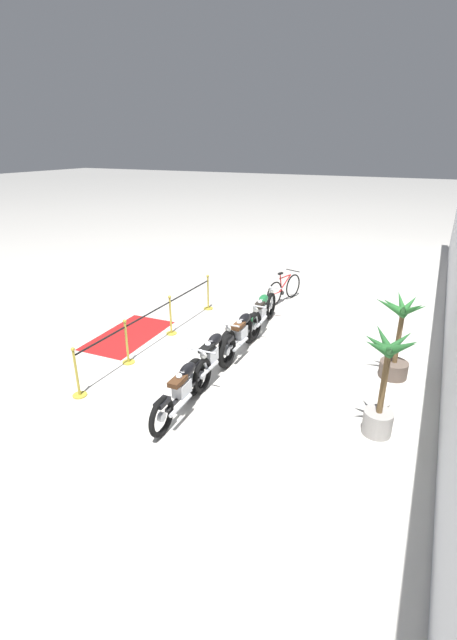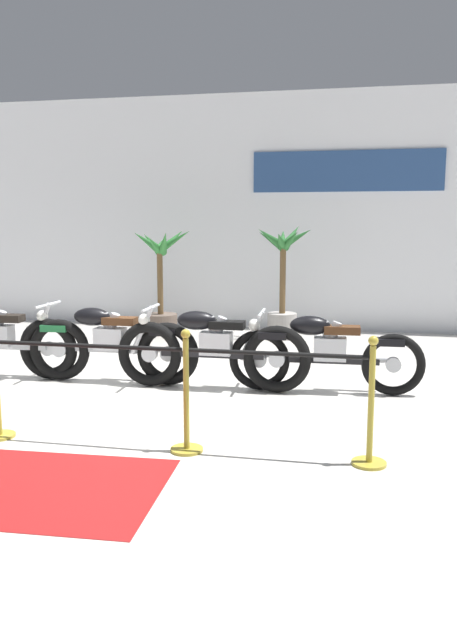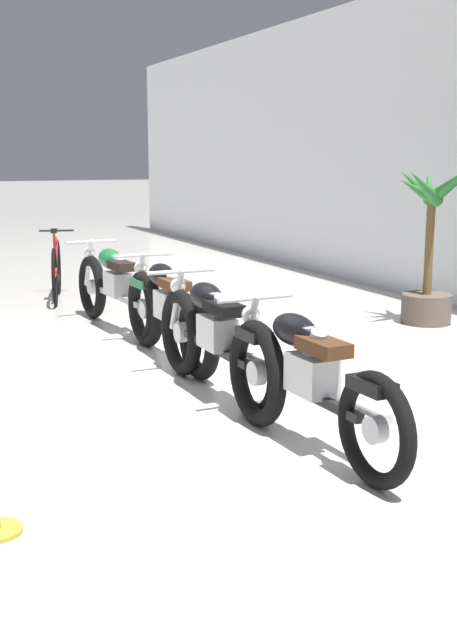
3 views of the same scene
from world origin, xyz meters
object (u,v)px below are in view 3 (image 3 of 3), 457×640
(motorcycle_black_1, at_px, (168,311))
(motorcycle_black_2, at_px, (215,340))
(bicycle, at_px, (56,270))
(motorcycle_green_0, at_px, (116,289))
(motorcycle_black_3, at_px, (307,379))
(potted_palm_right_of_row, at_px, (429,253))

(motorcycle_black_1, relative_size, motorcycle_black_2, 1.01)
(motorcycle_black_1, distance_m, bicycle, 3.78)
(motorcycle_black_1, bearing_deg, motorcycle_green_0, -176.28)
(motorcycle_black_2, height_order, motorcycle_black_3, motorcycle_black_2)
(motorcycle_green_0, relative_size, motorcycle_black_1, 1.07)
(motorcycle_black_3, bearing_deg, motorcycle_black_1, -179.16)
(motorcycle_black_2, relative_size, motorcycle_black_3, 1.03)
(motorcycle_black_3, bearing_deg, motorcycle_green_0, -178.13)
(motorcycle_black_2, bearing_deg, motorcycle_black_1, 176.45)
(motorcycle_black_3, bearing_deg, potted_palm_right_of_row, 132.12)
(motorcycle_black_1, height_order, motorcycle_black_2, motorcycle_black_2)
(motorcycle_black_2, bearing_deg, motorcycle_black_3, 5.35)
(motorcycle_black_1, relative_size, motorcycle_black_3, 1.04)
(motorcycle_green_0, relative_size, potted_palm_right_of_row, 1.31)
(motorcycle_black_1, height_order, motorcycle_black_3, motorcycle_black_1)
(motorcycle_black_3, bearing_deg, bicycle, -177.25)
(motorcycle_black_1, relative_size, bicycle, 1.33)
(motorcycle_green_0, distance_m, motorcycle_black_3, 4.08)
(motorcycle_black_3, height_order, bicycle, bicycle)
(motorcycle_black_2, relative_size, bicycle, 1.32)
(motorcycle_black_2, height_order, potted_palm_right_of_row, potted_palm_right_of_row)
(motorcycle_green_0, height_order, motorcycle_black_2, motorcycle_black_2)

